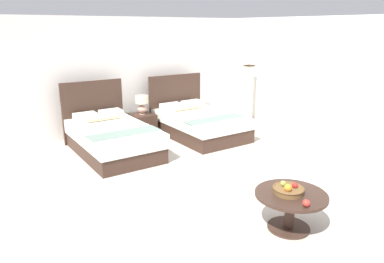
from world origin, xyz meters
name	(u,v)px	position (x,y,z in m)	size (l,w,h in m)	color
ground_plane	(216,174)	(0.00, 0.00, -0.01)	(9.90, 10.07, 0.02)	beige
wall_back	(128,75)	(0.00, 3.24, 1.27)	(9.90, 0.12, 2.53)	silver
wall_side_right	(322,78)	(3.15, 0.40, 1.27)	(0.12, 5.67, 2.53)	silver
bed_near_window	(112,137)	(-1.01, 1.92, 0.31)	(1.30, 2.11, 1.26)	#3A271D
bed_near_corner	(198,123)	(1.01, 1.92, 0.29)	(1.40, 2.12, 1.24)	#3A271D
nightstand	(143,125)	(0.02, 2.64, 0.24)	(0.47, 0.50, 0.47)	#3A271D
table_lamp	(142,103)	(0.02, 2.66, 0.71)	(0.28, 0.28, 0.41)	tan
coffee_table	(290,203)	(-0.33, -1.83, 0.33)	(0.84, 0.84, 0.46)	#3A271D
fruit_bowl	(288,190)	(-0.36, -1.80, 0.51)	(0.36, 0.36, 0.15)	brown
loose_apple	(306,203)	(-0.45, -2.13, 0.50)	(0.08, 0.08, 0.08)	#BD352A
floor_lamp_corner	(248,94)	(2.77, 2.24, 0.71)	(0.21, 0.21, 1.42)	#362316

